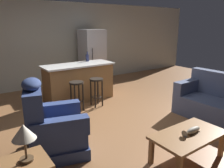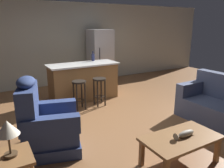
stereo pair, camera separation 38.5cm
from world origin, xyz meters
The scene contains 11 objects.
ground_plane centered at (0.00, 0.00, 0.00)m, with size 12.00×12.00×0.00m.
back_wall centered at (0.00, 3.12, 1.30)m, with size 12.00×0.05×2.60m.
coffee_table centered at (0.08, -1.93, 0.36)m, with size 1.10×0.60×0.42m.
fish_figurine centered at (0.11, -1.95, 0.46)m, with size 0.34×0.10×0.10m.
recliner_near_lamp centered at (-1.46, -0.61, 0.42)m, with size 1.03×1.03×1.20m.
table_lamp centered at (-2.02, -1.48, 0.87)m, with size 0.24×0.24×0.41m.
kitchen_island centered at (0.00, 1.35, 0.48)m, with size 1.80×0.70×0.95m.
bar_stool_left centered at (-0.37, 0.72, 0.47)m, with size 0.32×0.32×0.68m.
bar_stool_right centered at (0.14, 0.72, 0.47)m, with size 0.32×0.32×0.68m.
refrigerator centered at (1.10, 2.55, 0.88)m, with size 0.70×0.69×1.76m.
bottle_tall_green centered at (0.41, 1.61, 1.05)m, with size 0.09×0.09×0.26m.
Camera 1 is at (-2.43, -3.59, 1.93)m, focal length 35.00 mm.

